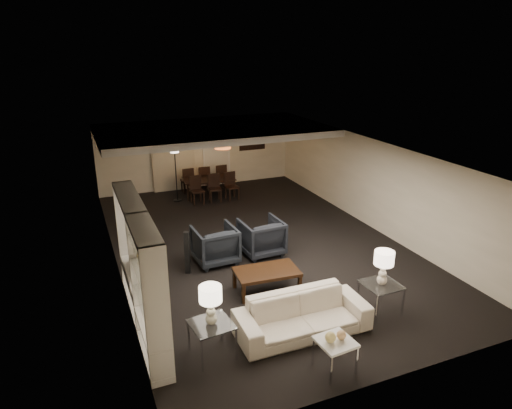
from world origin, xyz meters
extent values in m
plane|color=black|center=(0.00, 0.00, 0.00)|extent=(11.00, 11.00, 0.00)
cube|color=silver|center=(0.00, 0.00, 2.50)|extent=(7.00, 11.00, 0.02)
cube|color=beige|center=(0.00, 5.50, 1.25)|extent=(7.00, 0.02, 2.50)
cube|color=beige|center=(0.00, -5.50, 1.25)|extent=(7.00, 0.02, 2.50)
cube|color=beige|center=(-3.50, 0.00, 1.25)|extent=(0.02, 11.00, 2.50)
cube|color=beige|center=(3.50, 0.00, 1.25)|extent=(0.02, 11.00, 2.50)
cube|color=silver|center=(0.00, 3.50, 2.40)|extent=(7.00, 4.00, 0.20)
cube|color=beige|center=(-0.90, 5.42, 1.20)|extent=(1.50, 0.12, 2.40)
cube|color=silver|center=(0.70, 5.47, 1.05)|extent=(0.90, 0.05, 2.10)
cube|color=#142D38|center=(2.10, 5.46, 1.55)|extent=(0.95, 0.04, 0.65)
cylinder|color=#D8591E|center=(0.30, 3.50, 1.92)|extent=(0.52, 0.52, 0.24)
imported|color=beige|center=(-0.69, -3.87, 0.35)|extent=(2.44, 0.98, 0.71)
imported|color=black|center=(-1.29, -0.57, 0.45)|extent=(1.01, 1.03, 0.90)
imported|color=black|center=(-0.09, -0.57, 0.45)|extent=(1.00, 1.03, 0.90)
sphere|color=#F0DA7F|center=(-0.79, -4.97, 0.64)|extent=(0.18, 0.18, 0.18)
sphere|color=#E4B278|center=(-0.59, -4.97, 0.63)|extent=(0.16, 0.16, 0.16)
imported|color=black|center=(-3.28, -1.77, 1.04)|extent=(0.99, 0.13, 0.57)
imported|color=navy|center=(-3.31, -3.67, 1.15)|extent=(0.18, 0.18, 0.18)
imported|color=gold|center=(-3.31, -2.98, 1.64)|extent=(0.16, 0.16, 0.16)
cube|color=black|center=(-2.04, -0.86, 0.51)|extent=(0.15, 0.15, 1.02)
imported|color=black|center=(0.04, 4.30, 0.31)|extent=(1.84, 1.15, 0.61)
camera|label=1|loc=(-4.16, -10.08, 5.00)|focal=32.00mm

